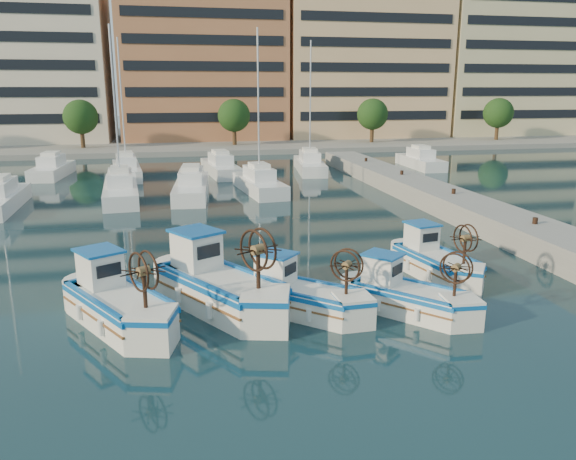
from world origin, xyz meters
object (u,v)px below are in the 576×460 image
Objects in this scene: fishing_boat_b at (217,283)px; fishing_boat_d at (405,294)px; fishing_boat_e at (434,259)px; fishing_boat_a at (117,301)px; fishing_boat_c at (299,294)px.

fishing_boat_b reaches higher than fishing_boat_d.
fishing_boat_e is (8.87, 1.66, -0.19)m from fishing_boat_b.
fishing_boat_a is 1.21× the size of fishing_boat_c.
fishing_boat_c reaches higher than fishing_boat_d.
fishing_boat_a is 3.37m from fishing_boat_b.
fishing_boat_a is at bearing -179.29° from fishing_boat_e.
fishing_boat_d is at bearing -46.52° from fishing_boat_b.
fishing_boat_a reaches higher than fishing_boat_c.
fishing_boat_d is at bearing -139.09° from fishing_boat_e.
fishing_boat_b is at bearing -179.96° from fishing_boat_e.
fishing_boat_e reaches higher than fishing_boat_d.
fishing_boat_b is at bearing 123.35° from fishing_boat_d.
fishing_boat_b is 1.27× the size of fishing_boat_e.
fishing_boat_b is 9.02m from fishing_boat_e.
fishing_boat_e is at bearing -23.96° from fishing_boat_c.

